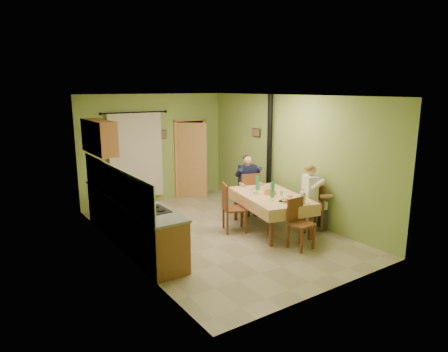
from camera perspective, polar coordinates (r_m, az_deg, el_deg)
floor at (r=8.43m, az=-1.04°, el=-7.98°), size 4.00×6.00×0.01m
room_shell at (r=7.98m, az=-1.09°, el=4.35°), size 4.04×6.04×2.82m
kitchen_run at (r=7.89m, az=-13.18°, el=-6.08°), size 0.64×3.64×1.56m
upper_cabinets at (r=8.75m, az=-17.44°, el=5.36°), size 0.35×1.40×0.70m
curtain at (r=10.38m, az=-12.42°, el=2.85°), size 1.70×0.07×2.22m
doorway at (r=11.02m, az=-4.75°, el=2.54°), size 0.96×0.58×2.15m
dining_table at (r=8.52m, az=6.67°, el=-5.15°), size 1.51×2.12×0.76m
tableware at (r=8.32m, az=7.19°, el=-2.40°), size 0.65×1.63×0.33m
chair_far at (r=9.50m, az=3.41°, el=-3.77°), size 0.57×0.57×1.02m
chair_near at (r=7.66m, az=10.87°, el=-8.07°), size 0.41×0.41×0.95m
chair_right at (r=8.66m, az=12.28°, el=-5.68°), size 0.57×0.57×0.99m
chair_left at (r=8.41m, az=1.42°, el=-5.93°), size 0.59×0.59×1.02m
man_far at (r=9.36m, az=3.43°, el=-0.30°), size 0.64×0.57×1.39m
man_right at (r=8.49m, az=12.37°, el=-1.91°), size 0.60×0.65×1.39m
stove_flue at (r=9.71m, az=6.43°, el=0.99°), size 0.24×0.24×2.80m
picture_back at (r=10.69m, az=-8.68°, el=5.91°), size 0.19×0.03×0.23m
picture_right at (r=10.09m, az=4.64°, el=6.20°), size 0.03×0.31×0.21m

